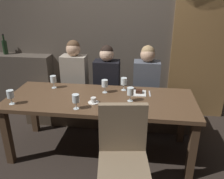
% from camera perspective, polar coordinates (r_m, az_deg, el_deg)
% --- Properties ---
extents(ground, '(9.00, 9.00, 0.00)m').
position_cam_1_polar(ground, '(3.13, -2.62, -14.53)').
color(ground, black).
extents(back_wall_tiled, '(6.00, 0.12, 3.00)m').
position_cam_1_polar(back_wall_tiled, '(3.72, 0.26, 16.61)').
color(back_wall_tiled, brown).
rests_on(back_wall_tiled, ground).
extents(arched_door, '(0.90, 0.05, 2.55)m').
position_cam_1_polar(arched_door, '(3.75, 21.62, 13.05)').
color(arched_door, olive).
rests_on(arched_door, ground).
extents(back_counter, '(1.10, 0.28, 0.95)m').
position_cam_1_polar(back_counter, '(4.27, -21.22, 1.66)').
color(back_counter, '#494138').
rests_on(back_counter, ground).
extents(dining_table, '(2.20, 0.84, 0.74)m').
position_cam_1_polar(dining_table, '(2.78, -2.85, -3.75)').
color(dining_table, '#493422').
rests_on(dining_table, ground).
extents(banquette_bench, '(2.50, 0.44, 0.45)m').
position_cam_1_polar(banquette_bench, '(3.59, -0.79, -4.92)').
color(banquette_bench, '#4A3C2E').
rests_on(banquette_bench, ground).
extents(chair_near_side, '(0.49, 0.49, 0.98)m').
position_cam_1_polar(chair_near_side, '(2.18, 2.69, -14.80)').
color(chair_near_side, brown).
rests_on(chair_near_side, ground).
extents(diner_redhead, '(0.36, 0.24, 0.82)m').
position_cam_1_polar(diner_redhead, '(3.46, -9.10, 4.69)').
color(diner_redhead, '#9E9384').
rests_on(diner_redhead, banquette_bench).
extents(diner_bearded, '(0.36, 0.24, 0.77)m').
position_cam_1_polar(diner_bearded, '(3.35, -1.27, 3.88)').
color(diner_bearded, black).
rests_on(diner_bearded, banquette_bench).
extents(diner_far_end, '(0.36, 0.24, 0.78)m').
position_cam_1_polar(diner_far_end, '(3.31, 8.39, 3.53)').
color(diner_far_end, '#4C515B').
rests_on(diner_far_end, banquette_bench).
extents(wine_bottle_dark_red, '(0.08, 0.08, 0.33)m').
position_cam_1_polar(wine_bottle_dark_red, '(4.23, -24.61, 9.41)').
color(wine_bottle_dark_red, black).
rests_on(wine_bottle_dark_red, back_counter).
extents(wine_glass_end_right, '(0.08, 0.08, 0.16)m').
position_cam_1_polar(wine_glass_end_right, '(2.78, -23.48, -1.09)').
color(wine_glass_end_right, silver).
rests_on(wine_glass_end_right, dining_table).
extents(wine_glass_end_left, '(0.08, 0.08, 0.16)m').
position_cam_1_polar(wine_glass_end_left, '(3.09, -14.07, 2.34)').
color(wine_glass_end_left, silver).
rests_on(wine_glass_end_left, dining_table).
extents(wine_glass_near_left, '(0.08, 0.08, 0.16)m').
position_cam_1_polar(wine_glass_near_left, '(2.85, -1.78, 1.43)').
color(wine_glass_near_left, silver).
rests_on(wine_glass_near_left, dining_table).
extents(wine_glass_center_back, '(0.08, 0.08, 0.16)m').
position_cam_1_polar(wine_glass_center_back, '(2.93, 2.91, 1.88)').
color(wine_glass_center_back, silver).
rests_on(wine_glass_center_back, dining_table).
extents(wine_glass_far_right, '(0.08, 0.08, 0.16)m').
position_cam_1_polar(wine_glass_far_right, '(2.63, 4.49, -0.51)').
color(wine_glass_far_right, silver).
rests_on(wine_glass_far_right, dining_table).
extents(wine_glass_center_front, '(0.08, 0.08, 0.16)m').
position_cam_1_polar(wine_glass_center_front, '(2.48, -8.81, -2.23)').
color(wine_glass_center_front, silver).
rests_on(wine_glass_center_front, dining_table).
extents(espresso_cup, '(0.12, 0.12, 0.06)m').
position_cam_1_polar(espresso_cup, '(2.63, -4.53, -2.72)').
color(espresso_cup, white).
rests_on(espresso_cup, dining_table).
extents(dessert_plate, '(0.19, 0.19, 0.05)m').
position_cam_1_polar(dessert_plate, '(2.88, 6.44, -0.72)').
color(dessert_plate, white).
rests_on(dessert_plate, dining_table).
extents(fork_on_table, '(0.02, 0.17, 0.01)m').
position_cam_1_polar(fork_on_table, '(2.89, 9.14, -1.00)').
color(fork_on_table, silver).
rests_on(fork_on_table, dining_table).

